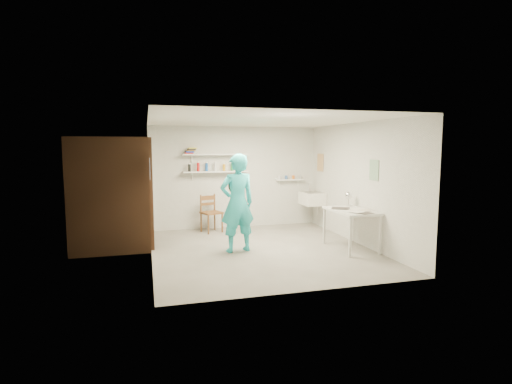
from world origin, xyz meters
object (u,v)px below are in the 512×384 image
object	(u,v)px
wooden_chair	(212,213)
belfast_sink	(312,198)
man	(237,203)
work_table	(351,229)
desk_lamp	(349,195)
wall_clock	(237,186)

from	to	relation	value
wooden_chair	belfast_sink	bearing A→B (deg)	-22.97
man	work_table	xyz separation A→B (m)	(2.10, -0.40, -0.53)
belfast_sink	desk_lamp	distance (m)	1.65
man	wooden_chair	size ratio (longest dim) A/B	2.02
wall_clock	wooden_chair	bearing A→B (deg)	88.65
wall_clock	wooden_chair	xyz separation A→B (m)	(-0.23, 1.57, -0.76)
wooden_chair	work_table	distance (m)	3.17
wall_clock	work_table	distance (m)	2.31
desk_lamp	wooden_chair	bearing A→B (deg)	144.95
belfast_sink	wooden_chair	size ratio (longest dim) A/B	0.67
work_table	man	bearing A→B (deg)	169.15
man	desk_lamp	size ratio (longest dim) A/B	12.83
work_table	belfast_sink	bearing A→B (deg)	86.97
belfast_sink	desk_lamp	xyz separation A→B (m)	(0.08, -1.63, 0.27)
belfast_sink	wall_clock	xyz separation A→B (m)	(-2.17, -1.46, 0.50)
man	wooden_chair	bearing A→B (deg)	-93.53
man	desk_lamp	xyz separation A→B (m)	(2.29, 0.05, 0.07)
work_table	wall_clock	bearing A→B (deg)	163.29
man	wooden_chair	distance (m)	1.85
desk_lamp	belfast_sink	bearing A→B (deg)	92.65
man	desk_lamp	distance (m)	2.29
man	work_table	distance (m)	2.20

